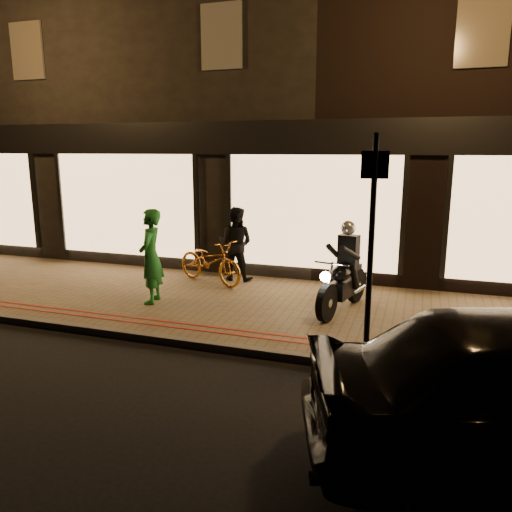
# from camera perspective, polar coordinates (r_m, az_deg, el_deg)

# --- Properties ---
(ground) EXTENTS (90.00, 90.00, 0.00)m
(ground) POSITION_cam_1_polar(r_m,az_deg,el_deg) (7.29, -0.57, -11.46)
(ground) COLOR black
(ground) RESTS_ON ground
(sidewalk) EXTENTS (50.00, 4.00, 0.12)m
(sidewalk) POSITION_cam_1_polar(r_m,az_deg,el_deg) (9.06, 3.58, -6.27)
(sidewalk) COLOR #746148
(sidewalk) RESTS_ON ground
(kerb_stone) EXTENTS (50.00, 0.14, 0.12)m
(kerb_stone) POSITION_cam_1_polar(r_m,az_deg,el_deg) (7.31, -0.44, -10.88)
(kerb_stone) COLOR #59544C
(kerb_stone) RESTS_ON ground
(red_kerb_lines) EXTENTS (50.00, 0.26, 0.01)m
(red_kerb_lines) POSITION_cam_1_polar(r_m,az_deg,el_deg) (7.73, 0.77, -9.07)
(red_kerb_lines) COLOR #99210D
(red_kerb_lines) RESTS_ON sidewalk
(building_row) EXTENTS (48.00, 10.11, 8.50)m
(building_row) POSITION_cam_1_polar(r_m,az_deg,el_deg) (15.51, 10.77, 16.87)
(building_row) COLOR black
(building_row) RESTS_ON ground
(motorcycle) EXTENTS (0.75, 1.91, 1.59)m
(motorcycle) POSITION_cam_1_polar(r_m,az_deg,el_deg) (8.85, 10.00, -2.32)
(motorcycle) COLOR black
(motorcycle) RESTS_ON sidewalk
(sign_post) EXTENTS (0.35, 0.09, 3.00)m
(sign_post) POSITION_cam_1_polar(r_m,az_deg,el_deg) (6.72, 13.05, 2.21)
(sign_post) COLOR black
(sign_post) RESTS_ON sidewalk
(bicycle_gold) EXTENTS (1.89, 1.27, 0.94)m
(bicycle_gold) POSITION_cam_1_polar(r_m,az_deg,el_deg) (10.59, -5.27, -0.60)
(bicycle_gold) COLOR orange
(bicycle_gold) RESTS_ON sidewalk
(person_green) EXTENTS (0.55, 0.71, 1.74)m
(person_green) POSITION_cam_1_polar(r_m,az_deg,el_deg) (9.32, -11.93, -0.05)
(person_green) COLOR #20792E
(person_green) RESTS_ON sidewalk
(person_dark) EXTENTS (0.79, 0.62, 1.59)m
(person_dark) POSITION_cam_1_polar(r_m,az_deg,el_deg) (10.75, -2.35, 1.41)
(person_dark) COLOR black
(person_dark) RESTS_ON sidewalk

